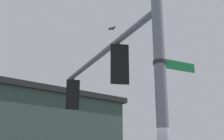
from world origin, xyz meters
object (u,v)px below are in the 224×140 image
bird_flying (112,28)px  traffic_light_nearest_pole (118,66)px  traffic_light_mid_inner (72,95)px  street_name_sign (168,64)px

bird_flying → traffic_light_nearest_pole: bearing=-96.3°
traffic_light_mid_inner → street_name_sign: bearing=-72.5°
street_name_sign → bird_flying: size_ratio=2.84×
street_name_sign → bird_flying: 5.44m
traffic_light_nearest_pole → street_name_sign: 2.18m
traffic_light_nearest_pole → street_name_sign: (0.78, -1.95, -0.57)m
traffic_light_mid_inner → bird_flying: bearing=-45.9°
traffic_light_mid_inner → bird_flying: bird_flying is taller
traffic_light_nearest_pole → bird_flying: (0.28, 2.55, 2.44)m
traffic_light_mid_inner → bird_flying: (1.36, -1.40, 2.44)m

